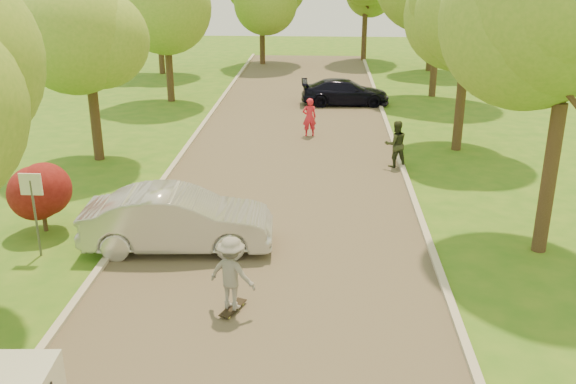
% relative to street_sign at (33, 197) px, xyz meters
% --- Properties ---
extents(ground, '(100.00, 100.00, 0.00)m').
position_rel_street_sign_xyz_m(ground, '(5.80, -4.00, -1.56)').
color(ground, '#306818').
rests_on(ground, ground).
extents(road, '(8.00, 60.00, 0.01)m').
position_rel_street_sign_xyz_m(road, '(5.80, 4.00, -1.56)').
color(road, '#4C4438').
rests_on(road, ground).
extents(curb_left, '(0.18, 60.00, 0.12)m').
position_rel_street_sign_xyz_m(curb_left, '(1.75, 4.00, -1.50)').
color(curb_left, '#B2AD9E').
rests_on(curb_left, ground).
extents(curb_right, '(0.18, 60.00, 0.12)m').
position_rel_street_sign_xyz_m(curb_right, '(9.85, 4.00, -1.50)').
color(curb_right, '#B2AD9E').
rests_on(curb_right, ground).
extents(street_sign, '(0.55, 0.06, 2.17)m').
position_rel_street_sign_xyz_m(street_sign, '(0.00, 0.00, 0.00)').
color(street_sign, '#59595E').
rests_on(street_sign, ground).
extents(red_shrub, '(1.70, 1.70, 1.95)m').
position_rel_street_sign_xyz_m(red_shrub, '(-0.50, 1.50, -0.47)').
color(red_shrub, '#382619').
rests_on(red_shrub, ground).
extents(tree_l_midb, '(4.30, 4.20, 6.62)m').
position_rel_street_sign_xyz_m(tree_l_midb, '(-1.01, 8.00, 3.02)').
color(tree_l_midb, '#382619').
rests_on(tree_l_midb, ground).
extents(tree_r_midb, '(4.51, 4.40, 7.01)m').
position_rel_street_sign_xyz_m(tree_r_midb, '(12.40, 10.00, 3.32)').
color(tree_r_midb, '#382619').
rests_on(tree_r_midb, ground).
extents(silver_sedan, '(4.90, 1.99, 1.58)m').
position_rel_street_sign_xyz_m(silver_sedan, '(3.39, 0.62, -0.77)').
color(silver_sedan, '#B5B5BA').
rests_on(silver_sedan, ground).
extents(dark_sedan, '(4.45, 1.98, 1.27)m').
position_rel_street_sign_xyz_m(dark_sedan, '(8.10, 17.67, -0.93)').
color(dark_sedan, black).
rests_on(dark_sedan, ground).
extents(longboard, '(0.52, 0.85, 0.10)m').
position_rel_street_sign_xyz_m(longboard, '(5.20, -2.43, -1.47)').
color(longboard, black).
rests_on(longboard, ground).
extents(skateboarder, '(1.19, 0.94, 1.61)m').
position_rel_street_sign_xyz_m(skateboarder, '(5.20, -2.43, -0.65)').
color(skateboarder, gray).
rests_on(skateboarder, longboard).
extents(person_striped, '(0.65, 0.50, 1.60)m').
position_rel_street_sign_xyz_m(person_striped, '(6.46, 11.63, -0.76)').
color(person_striped, red).
rests_on(person_striped, ground).
extents(person_olive, '(0.94, 0.80, 1.68)m').
position_rel_street_sign_xyz_m(person_olive, '(9.60, 7.71, -0.73)').
color(person_olive, '#2D341F').
rests_on(person_olive, ground).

